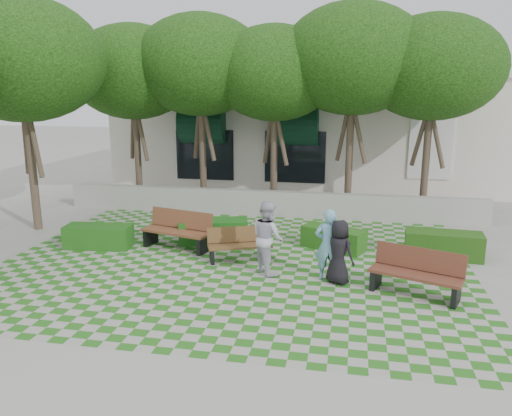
% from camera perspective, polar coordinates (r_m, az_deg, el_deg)
% --- Properties ---
extents(ground, '(90.00, 90.00, 0.00)m').
position_cam_1_polar(ground, '(12.17, -3.70, -7.94)').
color(ground, gray).
rests_on(ground, ground).
extents(lawn, '(12.00, 12.00, 0.00)m').
position_cam_1_polar(lawn, '(13.08, -2.59, -6.35)').
color(lawn, '#2B721E').
rests_on(lawn, ground).
extents(sidewalk_south, '(16.00, 2.00, 0.01)m').
position_cam_1_polar(sidewalk_south, '(8.20, -12.55, -19.58)').
color(sidewalk_south, '#9E9B93').
rests_on(sidewalk_south, ground).
extents(retaining_wall, '(15.00, 0.36, 0.90)m').
position_cam_1_polar(retaining_wall, '(17.85, 1.32, 0.55)').
color(retaining_wall, '#9E9B93').
rests_on(retaining_wall, ground).
extents(bench_east, '(2.06, 1.33, 1.03)m').
position_cam_1_polar(bench_east, '(11.55, 17.85, -7.16)').
color(bench_east, '#562B1D').
rests_on(bench_east, ground).
extents(bench_mid, '(1.76, 1.12, 0.88)m').
position_cam_1_polar(bench_mid, '(13.22, -1.89, -4.22)').
color(bench_mid, '#55391D').
rests_on(bench_mid, ground).
extents(bench_west, '(2.14, 1.18, 1.07)m').
position_cam_1_polar(bench_west, '(14.34, -8.93, -2.58)').
color(bench_west, brown).
rests_on(bench_west, ground).
extents(hedge_east, '(2.05, 0.96, 0.70)m').
position_cam_1_polar(hedge_east, '(14.39, 20.62, -3.94)').
color(hedge_east, '#1D4512').
rests_on(hedge_east, ground).
extents(hedge_midright, '(1.90, 1.37, 0.62)m').
position_cam_1_polar(hedge_midright, '(14.32, 8.85, -3.46)').
color(hedge_midright, '#1F4F15').
rests_on(hedge_midright, ground).
extents(hedge_midleft, '(2.12, 1.28, 0.69)m').
position_cam_1_polar(hedge_midleft, '(14.76, -4.87, -2.67)').
color(hedge_midleft, '#164E15').
rests_on(hedge_midleft, ground).
extents(hedge_west, '(1.93, 0.95, 0.65)m').
position_cam_1_polar(hedge_west, '(14.98, -17.54, -3.12)').
color(hedge_west, '#1A4E15').
rests_on(hedge_west, ground).
extents(person_blue, '(0.66, 0.46, 1.73)m').
position_cam_1_polar(person_blue, '(11.87, 8.24, -4.18)').
color(person_blue, '#6DAAC7').
rests_on(person_blue, ground).
extents(person_dark, '(0.89, 0.81, 1.52)m').
position_cam_1_polar(person_dark, '(11.74, 9.47, -4.98)').
color(person_dark, black).
rests_on(person_dark, ground).
extents(person_white, '(1.08, 1.12, 1.81)m').
position_cam_1_polar(person_white, '(12.19, 1.34, -3.38)').
color(person_white, silver).
rests_on(person_white, ground).
extents(tree_row, '(17.70, 13.40, 7.41)m').
position_cam_1_polar(tree_row, '(17.59, -4.97, 15.83)').
color(tree_row, '#47382B').
rests_on(tree_row, ground).
extents(building, '(18.00, 8.92, 5.15)m').
position_cam_1_polar(building, '(25.19, 6.55, 8.99)').
color(building, silver).
rests_on(building, ground).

